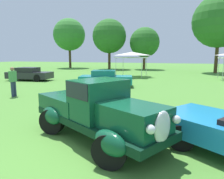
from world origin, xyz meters
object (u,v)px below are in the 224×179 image
Objects in this scene: spectator_near_truck at (13,81)px; canopy_tent_left_field at (132,55)px; show_car_charcoal at (29,74)px; show_car_teal at (105,79)px; feature_pickup_truck at (97,110)px.

canopy_tent_left_field is (3.77, 13.12, 1.51)m from spectator_near_truck.
spectator_near_truck is (4.53, -6.57, 0.31)m from show_car_charcoal.
canopy_tent_left_field is at bearing 88.86° from show_car_teal.
feature_pickup_truck is 10.08m from show_car_teal.
feature_pickup_truck is 8.11m from spectator_near_truck.
show_car_charcoal and show_car_teal have the same top height.
show_car_teal is 7.98m from canopy_tent_left_field.
show_car_charcoal is at bearing 171.47° from show_car_teal.
show_car_charcoal is at bearing 124.57° from spectator_near_truck.
feature_pickup_truck is 1.47× the size of canopy_tent_left_field.
feature_pickup_truck is 1.07× the size of show_car_teal.
show_car_teal is (8.14, -1.22, -0.00)m from show_car_charcoal.
canopy_tent_left_field is at bearing 73.97° from spectator_near_truck.
canopy_tent_left_field is at bearing 38.29° from show_car_charcoal.
spectator_near_truck is (-3.61, -5.35, 0.31)m from show_car_teal.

